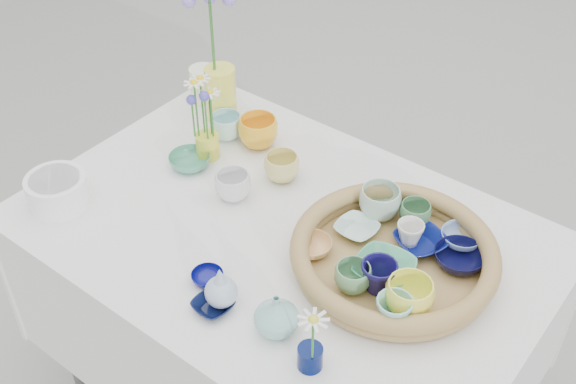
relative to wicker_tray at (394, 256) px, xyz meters
The scene contains 32 objects.
wicker_tray is the anchor object (origin of this frame).
tray_ceramic_0 0.09m from the wicker_tray, 76.28° to the left, with size 0.12×0.12×0.03m, color navy.
tray_ceramic_1 0.15m from the wicker_tray, 35.95° to the left, with size 0.12×0.12×0.04m, color black.
tray_ceramic_2 0.14m from the wicker_tray, 46.77° to the right, with size 0.10×0.10×0.08m, color #FFF851.
tray_ceramic_3 0.04m from the wicker_tray, 88.41° to the right, with size 0.13×0.13×0.03m, color #48A77A.
tray_ceramic_4 0.13m from the wicker_tray, 103.89° to the right, with size 0.08×0.08×0.06m, color #69A46F.
tray_ceramic_5 0.13m from the wicker_tray, 164.99° to the left, with size 0.10×0.10×0.02m, color silver.
tray_ceramic_6 0.17m from the wicker_tray, 133.76° to the left, with size 0.10×0.10×0.08m, color #A8C9B7.
tray_ceramic_7 0.08m from the wicker_tray, 93.63° to the left, with size 0.06×0.06×0.06m, color silver.
tray_ceramic_8 0.18m from the wicker_tray, 59.34° to the left, with size 0.10×0.10×0.03m, color #8AAFE8.
tray_ceramic_9 0.09m from the wicker_tray, 80.88° to the right, with size 0.08×0.08×0.07m, color #140F4C.
tray_ceramic_10 0.19m from the wicker_tray, 153.84° to the right, with size 0.09×0.09×0.03m, color #E6B270.
tray_ceramic_11 0.18m from the wicker_tray, 59.33° to the right, with size 0.08×0.08×0.07m, color #86D2C3.
tray_ceramic_12 0.15m from the wicker_tray, 101.78° to the left, with size 0.08×0.08×0.06m, color #4B7F53.
loose_ceramic_0 0.58m from the wicker_tray, 161.50° to the left, with size 0.11×0.11×0.09m, color #F8AD20.
loose_ceramic_1 0.42m from the wicker_tray, 165.50° to the left, with size 0.09×0.09×0.07m, color #D9C96F.
loose_ceramic_2 0.63m from the wicker_tray, behind, with size 0.11×0.11×0.04m, color #439071.
loose_ceramic_3 0.46m from the wicker_tray, behind, with size 0.09×0.09×0.07m, color silver.
loose_ceramic_4 0.42m from the wicker_tray, 136.84° to the right, with size 0.07×0.07×0.02m, color #090C67.
loose_ceramic_5 0.67m from the wicker_tray, 166.23° to the left, with size 0.09×0.09×0.07m, color #AAE1DE.
loose_ceramic_6 0.42m from the wicker_tray, 125.32° to the right, with size 0.09×0.09×0.02m, color black.
fluted_bowl 0.85m from the wicker_tray, 158.00° to the right, with size 0.15×0.15×0.08m, color white, non-canonical shape.
bud_vase_paleblue 0.40m from the wicker_tray, 126.68° to the right, with size 0.07×0.07×0.11m, color #A3B5CC, non-canonical shape.
bud_vase_seafoam 0.32m from the wicker_tray, 107.78° to the right, with size 0.09×0.09×0.10m, color #81BFB7.
bud_vase_cobalt 0.33m from the wicker_tray, 88.08° to the right, with size 0.05×0.05×0.05m, color #000B3F.
single_daisy 0.36m from the wicker_tray, 85.79° to the right, with size 0.07×0.07×0.13m, color white, non-canonical shape.
tall_vase_yellow 0.76m from the wicker_tray, 162.81° to the left, with size 0.09×0.09×0.17m, color #F4EF50.
gerbera 0.81m from the wicker_tray, 163.40° to the left, with size 0.12×0.12×0.32m, color #F84E09, non-canonical shape.
hydrangea 0.80m from the wicker_tray, 163.85° to the left, with size 0.09×0.09×0.32m, color #6045B0, non-canonical shape.
white_pitcher 0.87m from the wicker_tray, 162.27° to the left, with size 0.11×0.08×0.11m, color white, non-canonical shape.
daisy_cup 0.63m from the wicker_tray, behind, with size 0.06×0.06×0.07m, color yellow.
daisy_posy 0.64m from the wicker_tray, behind, with size 0.09×0.09×0.17m, color white, non-canonical shape.
Camera 1 is at (0.80, -1.02, 1.95)m, focal length 45.00 mm.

